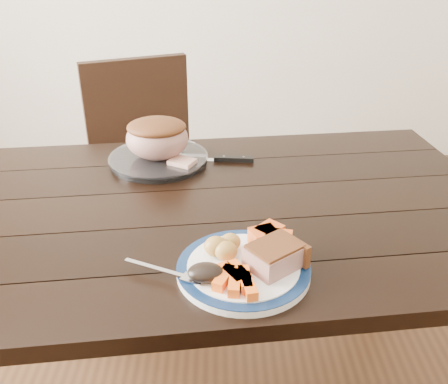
{
  "coord_description": "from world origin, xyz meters",
  "views": [
    {
      "loc": [
        0.07,
        -1.1,
        1.38
      ],
      "look_at": [
        0.08,
        -0.02,
        0.8
      ],
      "focal_mm": 40.0,
      "sensor_mm": 36.0,
      "label": 1
    }
  ],
  "objects_px": {
    "pork_slice": "(274,257)",
    "roast_joint": "(157,139)",
    "fork": "(169,273)",
    "chair_far": "(148,165)",
    "serving_platter": "(159,160)",
    "dining_table": "(194,236)",
    "dinner_plate": "(243,270)",
    "carving_knife": "(221,159)"
  },
  "relations": [
    {
      "from": "pork_slice",
      "to": "roast_joint",
      "type": "relative_size",
      "value": 0.56
    },
    {
      "from": "pork_slice",
      "to": "fork",
      "type": "distance_m",
      "value": 0.21
    },
    {
      "from": "chair_far",
      "to": "serving_platter",
      "type": "bearing_deg",
      "value": 81.43
    },
    {
      "from": "dining_table",
      "to": "pork_slice",
      "type": "distance_m",
      "value": 0.36
    },
    {
      "from": "serving_platter",
      "to": "pork_slice",
      "type": "bearing_deg",
      "value": -62.06
    },
    {
      "from": "dining_table",
      "to": "dinner_plate",
      "type": "relative_size",
      "value": 6.17
    },
    {
      "from": "dinner_plate",
      "to": "carving_knife",
      "type": "xyz_separation_m",
      "value": [
        -0.04,
        0.55,
        -0.0
      ]
    },
    {
      "from": "dining_table",
      "to": "serving_platter",
      "type": "relative_size",
      "value": 5.87
    },
    {
      "from": "chair_far",
      "to": "serving_platter",
      "type": "height_order",
      "value": "chair_far"
    },
    {
      "from": "serving_platter",
      "to": "pork_slice",
      "type": "distance_m",
      "value": 0.62
    },
    {
      "from": "fork",
      "to": "roast_joint",
      "type": "xyz_separation_m",
      "value": [
        -0.08,
        0.57,
        0.06
      ]
    },
    {
      "from": "roast_joint",
      "to": "carving_knife",
      "type": "distance_m",
      "value": 0.2
    },
    {
      "from": "serving_platter",
      "to": "chair_far",
      "type": "bearing_deg",
      "value": 102.94
    },
    {
      "from": "serving_platter",
      "to": "pork_slice",
      "type": "relative_size",
      "value": 2.81
    },
    {
      "from": "dining_table",
      "to": "roast_joint",
      "type": "xyz_separation_m",
      "value": [
        -0.11,
        0.26,
        0.17
      ]
    },
    {
      "from": "chair_far",
      "to": "carving_knife",
      "type": "relative_size",
      "value": 2.9
    },
    {
      "from": "dinner_plate",
      "to": "serving_platter",
      "type": "distance_m",
      "value": 0.59
    },
    {
      "from": "dining_table",
      "to": "fork",
      "type": "distance_m",
      "value": 0.33
    },
    {
      "from": "chair_far",
      "to": "dinner_plate",
      "type": "bearing_deg",
      "value": 86.95
    },
    {
      "from": "serving_platter",
      "to": "pork_slice",
      "type": "height_order",
      "value": "pork_slice"
    },
    {
      "from": "serving_platter",
      "to": "pork_slice",
      "type": "xyz_separation_m",
      "value": [
        0.29,
        -0.55,
        0.03
      ]
    },
    {
      "from": "pork_slice",
      "to": "fork",
      "type": "xyz_separation_m",
      "value": [
        -0.21,
        -0.02,
        -0.02
      ]
    },
    {
      "from": "chair_far",
      "to": "pork_slice",
      "type": "bearing_deg",
      "value": 89.9
    },
    {
      "from": "pork_slice",
      "to": "carving_knife",
      "type": "xyz_separation_m",
      "value": [
        -0.1,
        0.56,
        -0.04
      ]
    },
    {
      "from": "chair_far",
      "to": "serving_platter",
      "type": "xyz_separation_m",
      "value": [
        0.11,
        -0.47,
        0.23
      ]
    },
    {
      "from": "dinner_plate",
      "to": "carving_knife",
      "type": "distance_m",
      "value": 0.56
    },
    {
      "from": "dining_table",
      "to": "serving_platter",
      "type": "bearing_deg",
      "value": 113.17
    },
    {
      "from": "chair_far",
      "to": "roast_joint",
      "type": "distance_m",
      "value": 0.57
    },
    {
      "from": "dining_table",
      "to": "carving_knife",
      "type": "bearing_deg",
      "value": 75.14
    },
    {
      "from": "serving_platter",
      "to": "fork",
      "type": "xyz_separation_m",
      "value": [
        0.08,
        -0.57,
        0.01
      ]
    },
    {
      "from": "fork",
      "to": "roast_joint",
      "type": "bearing_deg",
      "value": 122.78
    },
    {
      "from": "pork_slice",
      "to": "roast_joint",
      "type": "xyz_separation_m",
      "value": [
        -0.29,
        0.55,
        0.03
      ]
    },
    {
      "from": "serving_platter",
      "to": "fork",
      "type": "bearing_deg",
      "value": -81.85
    },
    {
      "from": "chair_far",
      "to": "carving_knife",
      "type": "xyz_separation_m",
      "value": [
        0.29,
        -0.46,
        0.23
      ]
    },
    {
      "from": "dinner_plate",
      "to": "serving_platter",
      "type": "bearing_deg",
      "value": 112.95
    },
    {
      "from": "dinner_plate",
      "to": "roast_joint",
      "type": "bearing_deg",
      "value": 112.95
    },
    {
      "from": "fork",
      "to": "carving_knife",
      "type": "relative_size",
      "value": 0.53
    },
    {
      "from": "dining_table",
      "to": "dinner_plate",
      "type": "xyz_separation_m",
      "value": [
        0.12,
        -0.28,
        0.1
      ]
    },
    {
      "from": "chair_far",
      "to": "dinner_plate",
      "type": "height_order",
      "value": "chair_far"
    },
    {
      "from": "roast_joint",
      "to": "dinner_plate",
      "type": "bearing_deg",
      "value": -67.05
    },
    {
      "from": "chair_far",
      "to": "carving_knife",
      "type": "distance_m",
      "value": 0.59
    },
    {
      "from": "pork_slice",
      "to": "carving_knife",
      "type": "relative_size",
      "value": 0.32
    }
  ]
}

